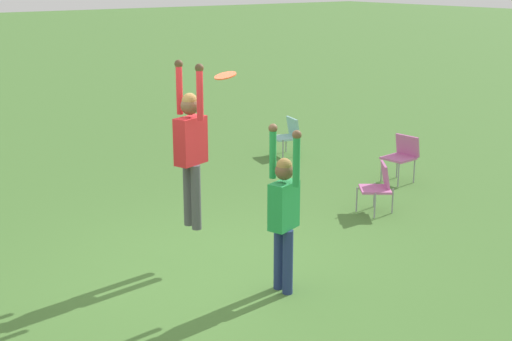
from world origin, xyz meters
TOP-DOWN VIEW (x-y plane):
  - ground_plane at (0.00, 0.00)m, footprint 120.00×120.00m
  - person_jumping at (-0.25, -0.06)m, footprint 0.57×0.46m
  - person_defending at (1.06, 0.35)m, footprint 0.52×0.41m
  - frisbee at (0.18, 0.17)m, footprint 0.26×0.26m
  - camping_chair_1 at (-1.22, 4.86)m, footprint 0.51×0.55m
  - camping_chair_2 at (-0.29, 3.33)m, footprint 0.64×0.71m
  - camping_chair_4 at (-3.90, 4.46)m, footprint 0.57×0.61m

SIDE VIEW (x-z plane):
  - ground_plane at x=0.00m, z-range 0.00..0.00m
  - camping_chair_4 at x=-3.90m, z-range 0.06..0.81m
  - camping_chair_2 at x=-0.29m, z-range 0.07..0.82m
  - camping_chair_1 at x=-1.22m, z-range 0.09..0.92m
  - person_defending at x=1.06m, z-range 0.05..2.01m
  - person_jumping at x=-0.25m, z-range 0.56..2.64m
  - frisbee at x=0.18m, z-range 2.40..2.48m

